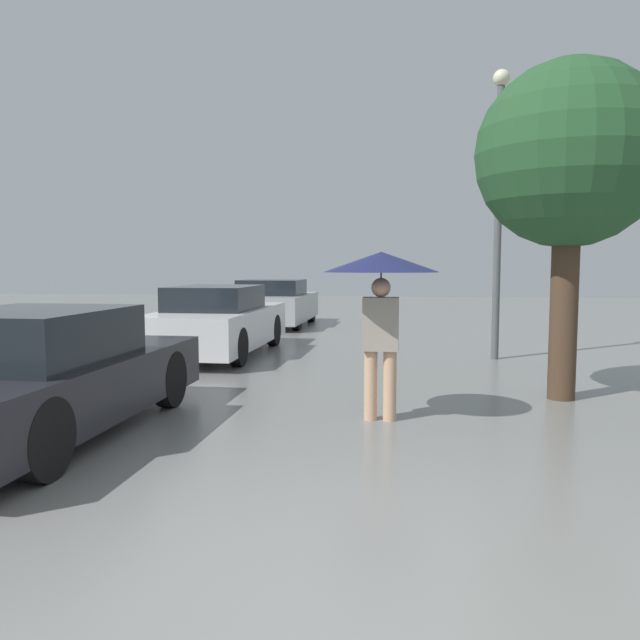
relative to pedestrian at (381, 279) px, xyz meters
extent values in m
plane|color=slate|center=(0.05, -3.62, -1.50)|extent=(60.00, 60.00, 0.00)
cylinder|color=tan|center=(-0.10, 0.00, -1.13)|extent=(0.14, 0.14, 0.75)
cylinder|color=tan|center=(0.10, 0.00, -1.13)|extent=(0.14, 0.14, 0.75)
cube|color=gray|center=(0.00, 0.00, -0.47)|extent=(0.37, 0.22, 0.56)
sphere|color=tan|center=(0.00, 0.00, -0.09)|extent=(0.20, 0.20, 0.20)
cylinder|color=#515456|center=(0.00, 0.00, -0.23)|extent=(0.02, 0.02, 0.60)
cone|color=#191E4C|center=(0.00, 0.00, 0.18)|extent=(1.21, 1.21, 0.21)
cube|color=black|center=(-3.22, -0.98, -1.04)|extent=(1.70, 4.08, 0.56)
cube|color=black|center=(-3.22, -1.19, -0.51)|extent=(1.44, 1.84, 0.49)
cylinder|color=black|center=(-3.98, 0.28, -1.18)|extent=(0.18, 0.65, 0.65)
cylinder|color=black|center=(-2.45, 0.28, -1.18)|extent=(0.18, 0.65, 0.65)
cylinder|color=black|center=(-2.45, -2.25, -1.18)|extent=(0.18, 0.65, 0.65)
cube|color=silver|center=(-3.19, 4.55, -0.99)|extent=(1.62, 4.28, 0.67)
cube|color=black|center=(-3.19, 4.34, -0.44)|extent=(1.38, 1.93, 0.42)
cylinder|color=black|center=(-3.92, 5.88, -1.18)|extent=(0.18, 0.63, 0.63)
cylinder|color=black|center=(-2.46, 5.88, -1.18)|extent=(0.18, 0.63, 0.63)
cylinder|color=black|center=(-3.92, 3.22, -1.18)|extent=(0.18, 0.63, 0.63)
cylinder|color=black|center=(-2.46, 3.22, -1.18)|extent=(0.18, 0.63, 0.63)
cube|color=#9EA3A8|center=(-3.37, 10.06, -1.00)|extent=(1.88, 3.82, 0.69)
cube|color=black|center=(-3.37, 9.87, -0.45)|extent=(1.60, 1.72, 0.41)
cylinder|color=black|center=(-4.21, 11.24, -1.22)|extent=(0.18, 0.57, 0.57)
cylinder|color=black|center=(-2.52, 11.24, -1.22)|extent=(0.18, 0.57, 0.57)
cylinder|color=black|center=(-4.21, 8.87, -1.22)|extent=(0.18, 0.57, 0.57)
cylinder|color=black|center=(-2.52, 8.87, -1.22)|extent=(0.18, 0.57, 0.57)
cylinder|color=#473323|center=(2.16, 1.38, -0.32)|extent=(0.33, 0.33, 2.35)
sphere|color=#234C28|center=(2.16, 1.38, 1.46)|extent=(2.22, 2.22, 2.22)
cylinder|color=#515456|center=(1.79, 4.63, 0.86)|extent=(0.13, 0.13, 4.72)
sphere|color=beige|center=(1.79, 4.63, 3.30)|extent=(0.28, 0.28, 0.28)
camera|label=1|loc=(0.30, -6.54, 0.15)|focal=35.00mm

